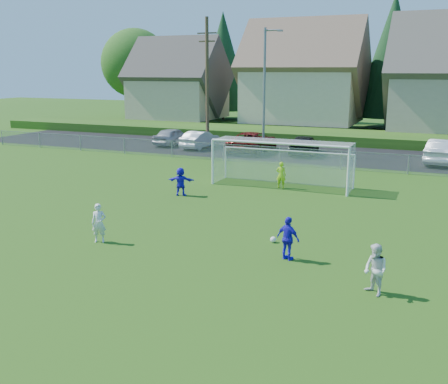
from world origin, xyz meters
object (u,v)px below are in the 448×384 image
(car_f, at_px, (444,151))
(soccer_goal, at_px, (283,156))
(soccer_ball, at_px, (273,240))
(car_d, at_px, (304,145))
(car_a, at_px, (173,136))
(player_white_b, at_px, (375,270))
(player_white_a, at_px, (99,223))
(car_c, at_px, (252,142))
(player_blue_b, at_px, (181,182))
(goalkeeper, at_px, (281,175))
(player_blue_a, at_px, (288,239))
(car_b, at_px, (200,140))

(car_f, height_order, soccer_goal, soccer_goal)
(soccer_ball, xyz_separation_m, car_d, (-4.12, 20.21, 0.57))
(car_a, bearing_deg, soccer_ball, 131.80)
(soccer_ball, relative_size, player_white_b, 0.15)
(player_white_a, bearing_deg, car_c, 69.71)
(player_white_a, distance_m, car_c, 22.21)
(car_f, bearing_deg, player_white_a, 71.21)
(player_blue_b, xyz_separation_m, car_a, (-8.85, 15.50, 0.01))
(goalkeeper, bearing_deg, soccer_ball, 101.76)
(player_blue_b, distance_m, car_c, 14.61)
(player_blue_a, distance_m, soccer_goal, 11.32)
(player_white_b, bearing_deg, car_d, 151.76)
(player_white_b, height_order, car_c, car_c)
(player_white_a, bearing_deg, soccer_ball, -3.33)
(car_a, height_order, car_d, car_a)
(player_white_a, bearing_deg, player_white_b, -30.43)
(soccer_ball, relative_size, car_f, 0.04)
(player_white_b, xyz_separation_m, goalkeeper, (-6.36, 11.91, -0.02))
(player_white_b, bearing_deg, car_b, 168.09)
(player_blue_a, bearing_deg, goalkeeper, -52.11)
(car_a, xyz_separation_m, car_d, (11.20, -0.44, -0.04))
(player_white_a, height_order, car_a, player_white_a)
(player_white_a, distance_m, player_white_b, 9.86)
(player_blue_b, bearing_deg, player_blue_a, 125.55)
(soccer_ball, xyz_separation_m, car_b, (-12.52, 20.00, 0.57))
(car_a, xyz_separation_m, car_c, (7.34, -0.97, 0.06))
(soccer_ball, height_order, car_a, car_a)
(soccer_goal, bearing_deg, car_f, 53.79)
(player_blue_a, height_order, car_c, car_c)
(player_blue_a, height_order, soccer_goal, soccer_goal)
(player_white_b, distance_m, player_blue_a, 3.46)
(soccer_ball, height_order, soccer_goal, soccer_goal)
(soccer_ball, distance_m, car_c, 21.26)
(car_c, bearing_deg, player_blue_b, 96.59)
(car_b, height_order, car_f, car_f)
(player_blue_b, distance_m, car_b, 16.02)
(player_blue_b, distance_m, goalkeeper, 5.42)
(player_white_a, bearing_deg, car_a, 86.52)
(car_f, bearing_deg, player_blue_b, 59.16)
(goalkeeper, bearing_deg, car_c, -66.43)
(player_white_a, distance_m, goalkeeper, 11.65)
(player_white_a, height_order, car_d, player_white_a)
(car_b, bearing_deg, car_a, -8.94)
(player_white_a, distance_m, car_b, 23.39)
(soccer_ball, relative_size, car_a, 0.05)
(car_c, xyz_separation_m, car_d, (3.86, 0.52, -0.10))
(goalkeeper, relative_size, car_f, 0.29)
(car_b, relative_size, car_f, 0.83)
(car_a, relative_size, car_d, 0.90)
(car_a, height_order, soccer_goal, soccer_goal)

